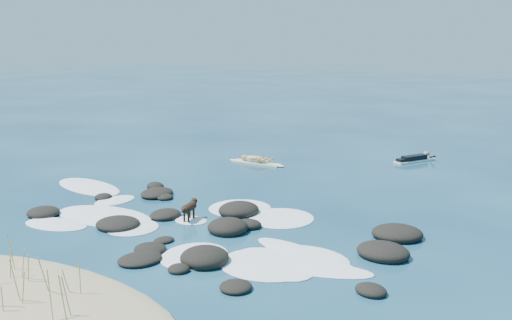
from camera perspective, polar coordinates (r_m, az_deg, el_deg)
The scene contains 8 objects.
ground at distance 19.35m, azimuth -3.01°, elevation -5.14°, with size 160.00×160.00×0.00m, color #0A2642.
sand_dune at distance 13.89m, azimuth -23.19°, elevation -13.31°, with size 9.00×4.40×0.60m, color #9E8966.
dune_grass at distance 13.47m, azimuth -22.20°, elevation -11.12°, with size 4.22×1.68×1.23m.
reef_rocks at distance 17.34m, azimuth -3.23°, elevation -6.84°, with size 12.31×7.02×0.54m.
breaking_foam at distance 17.67m, azimuth -5.92°, elevation -6.86°, with size 14.73×6.74×0.12m.
standing_surfer_rig at distance 26.35m, azimuth 0.04°, elevation 1.00°, with size 2.91×0.58×1.66m.
paddling_surfer_rig at distance 27.98m, azimuth 15.59°, elevation 0.13°, with size 1.62×2.28×0.42m.
dog at distance 18.30m, azimuth -6.66°, elevation -4.70°, with size 0.44×1.10×0.70m.
Camera 1 is at (10.56, -15.17, 5.73)m, focal length 40.00 mm.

